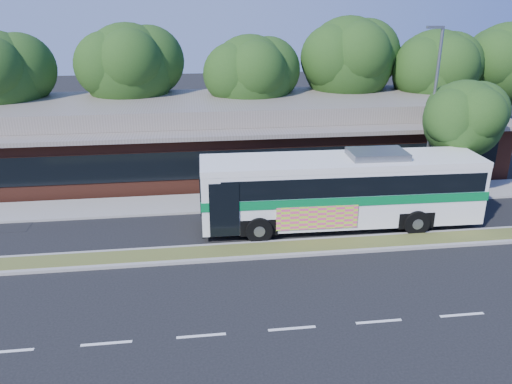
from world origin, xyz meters
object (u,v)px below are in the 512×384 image
transit_bus (342,185)px  sedan (33,183)px  lamp_post (432,109)px  sidewalk_tree (468,118)px

transit_bus → sedan: 17.29m
lamp_post → transit_bus: bearing=-150.4°
transit_bus → sedan: bearing=159.1°
transit_bus → sidewalk_tree: (7.38, 2.61, 2.47)m
sedan → sidewalk_tree: (23.34, -3.89, 3.91)m
lamp_post → transit_bus: size_ratio=0.68×
lamp_post → sidewalk_tree: size_ratio=1.40×
transit_bus → sidewalk_tree: size_ratio=2.05×
lamp_post → sedan: size_ratio=2.09×
transit_bus → sedan: size_ratio=3.07×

